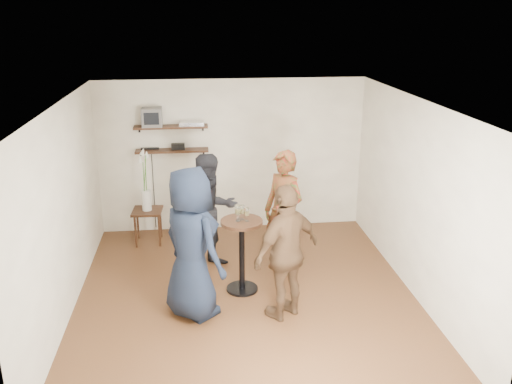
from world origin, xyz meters
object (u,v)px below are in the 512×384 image
person_dark (211,212)px  person_navy (191,244)px  radio (178,146)px  drinks_table (242,246)px  person_plaid (283,212)px  side_table (148,215)px  dvd_deck (192,123)px  person_brown (287,252)px  crt_monitor (152,117)px

person_dark → person_navy: (-0.28, -1.31, 0.09)m
person_navy → person_dark: bearing=-51.5°
person_dark → radio: bearing=82.2°
radio → drinks_table: bearing=-68.6°
radio → person_dark: bearing=-71.4°
person_plaid → side_table: bearing=-161.5°
side_table → drinks_table: 2.27m
dvd_deck → drinks_table: 2.59m
person_plaid → person_dark: (-1.03, 0.21, -0.03)m
person_plaid → person_navy: (-1.31, -1.09, 0.06)m
person_plaid → person_brown: (-0.16, -1.25, -0.04)m
drinks_table → dvd_deck: bearing=105.8°
person_brown → person_dark: bearing=-94.3°
radio → drinks_table: (0.86, -2.19, -0.86)m
dvd_deck → person_dark: dvd_deck is taller
crt_monitor → person_brown: bearing=-58.9°
crt_monitor → side_table: 1.60m
crt_monitor → person_dark: crt_monitor is taller
radio → side_table: (-0.53, -0.40, -1.04)m
crt_monitor → dvd_deck: bearing=0.0°
person_plaid → person_navy: 1.71m
radio → drinks_table: 2.51m
drinks_table → person_brown: (0.49, -0.70, 0.21)m
person_navy → person_plaid: bearing=-89.6°
crt_monitor → dvd_deck: size_ratio=0.80×
side_table → person_plaid: (2.04, -1.24, 0.43)m
side_table → drinks_table: bearing=-52.1°
radio → crt_monitor: bearing=180.0°
person_brown → radio: bearing=-99.9°
radio → person_navy: person_navy is taller
crt_monitor → person_plaid: (1.91, -1.64, -1.11)m
person_navy → crt_monitor: bearing=-27.1°
crt_monitor → person_brown: crt_monitor is taller
person_dark → drinks_table: bearing=-90.0°
side_table → person_plaid: person_plaid is taller
person_dark → person_brown: person_dark is taller
drinks_table → person_brown: bearing=-55.1°
crt_monitor → radio: size_ratio=1.45×
side_table → person_dark: bearing=-45.3°
crt_monitor → dvd_deck: 0.64m
dvd_deck → person_dark: (0.24, -1.43, -1.03)m
crt_monitor → side_table: (-0.14, -0.40, -1.54)m
crt_monitor → person_dark: (0.88, -1.43, -1.15)m
side_table → person_dark: person_dark is taller
radio → person_brown: 3.26m
dvd_deck → drinks_table: dvd_deck is taller
person_navy → person_brown: person_navy is taller
crt_monitor → person_navy: (0.59, -2.73, -1.05)m
crt_monitor → side_table: crt_monitor is taller
drinks_table → person_navy: person_navy is taller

